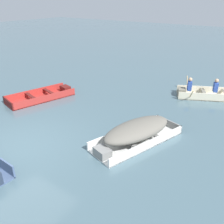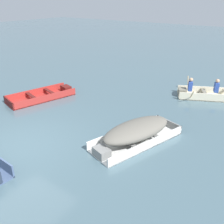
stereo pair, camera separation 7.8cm
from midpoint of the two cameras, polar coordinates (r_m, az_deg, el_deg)
The scene contains 4 objects.
ground_plane at distance 8.51m, azimuth -20.61°, elevation -7.69°, with size 80.00×80.00×0.00m, color #47606B.
skiff_red_near_moored at distance 12.20m, azimuth -15.61°, elevation 3.57°, with size 1.86×3.22×0.33m.
skiff_white_mid_moored at distance 8.12m, azimuth 5.41°, elevation -4.47°, with size 1.98×3.37×0.71m.
rowboat_cream_with_crew at distance 12.68m, azimuth 21.24°, elevation 3.95°, with size 3.49×2.80×0.93m.
Camera 1 is at (6.28, -3.72, 4.36)m, focal length 40.00 mm.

